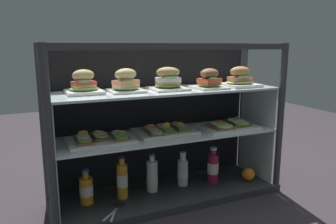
{
  "coord_description": "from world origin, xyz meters",
  "views": [
    {
      "loc": [
        -0.73,
        -1.63,
        0.87
      ],
      "look_at": [
        0.0,
        0.0,
        0.51
      ],
      "focal_mm": 35.2,
      "sensor_mm": 36.0,
      "label": 1
    }
  ],
  "objects": [
    {
      "name": "shelf_upper_glass",
      "position": [
        0.0,
        0.0,
        0.63
      ],
      "size": [
        1.26,
        0.35,
        0.01
      ],
      "primitive_type": "cube",
      "color": "silver",
      "rests_on": "riser_upper_tier"
    },
    {
      "name": "juice_bottle_front_fourth",
      "position": [
        0.12,
        0.04,
        0.13
      ],
      "size": [
        0.06,
        0.06,
        0.21
      ],
      "color": "silver",
      "rests_on": "case_base_deck"
    },
    {
      "name": "ground_plane",
      "position": [
        0.0,
        0.0,
        -0.01
      ],
      "size": [
        6.0,
        6.0,
        0.02
      ],
      "primitive_type": "cube",
      "color": "#2F292E",
      "rests_on": "ground"
    },
    {
      "name": "case_base_deck",
      "position": [
        0.0,
        0.0,
        0.02
      ],
      "size": [
        1.32,
        0.4,
        0.04
      ],
      "primitive_type": "cube",
      "color": "#2E2F32",
      "rests_on": "ground"
    },
    {
      "name": "riser_lower_tier",
      "position": [
        0.0,
        0.0,
        0.21
      ],
      "size": [
        1.24,
        0.33,
        0.33
      ],
      "color": "silver",
      "rests_on": "case_base_deck"
    },
    {
      "name": "plated_roll_sandwich_far_right",
      "position": [
        -0.23,
        0.01,
        0.68
      ],
      "size": [
        0.18,
        0.18,
        0.12
      ],
      "color": "white",
      "rests_on": "shelf_upper_glass"
    },
    {
      "name": "juice_bottle_back_center",
      "position": [
        -0.46,
        0.04,
        0.12
      ],
      "size": [
        0.07,
        0.07,
        0.19
      ],
      "color": "orange",
      "rests_on": "case_base_deck"
    },
    {
      "name": "open_sandwich_tray_center",
      "position": [
        -0.01,
        0.02,
        0.41
      ],
      "size": [
        0.34,
        0.24,
        0.06
      ],
      "color": "white",
      "rests_on": "shelf_lower_glass"
    },
    {
      "name": "plated_roll_sandwich_center",
      "position": [
        0.0,
        -0.0,
        0.68
      ],
      "size": [
        0.19,
        0.19,
        0.12
      ],
      "color": "white",
      "rests_on": "shelf_upper_glass"
    },
    {
      "name": "plated_roll_sandwich_near_left_corner",
      "position": [
        -0.45,
        0.03,
        0.68
      ],
      "size": [
        0.18,
        0.18,
        0.12
      ],
      "color": "white",
      "rests_on": "shelf_upper_glass"
    },
    {
      "name": "riser_upper_tier",
      "position": [
        0.0,
        0.0,
        0.5
      ],
      "size": [
        1.24,
        0.33,
        0.24
      ],
      "color": "silver",
      "rests_on": "shelf_lower_glass"
    },
    {
      "name": "juice_bottle_front_second",
      "position": [
        0.31,
        0.01,
        0.14
      ],
      "size": [
        0.07,
        0.07,
        0.22
      ],
      "color": "#981E40",
      "rests_on": "case_base_deck"
    },
    {
      "name": "juice_bottle_front_right_end",
      "position": [
        -0.08,
        0.04,
        0.13
      ],
      "size": [
        0.06,
        0.06,
        0.23
      ],
      "color": "white",
      "rests_on": "case_base_deck"
    },
    {
      "name": "open_sandwich_tray_far_left",
      "position": [
        0.38,
        -0.03,
        0.41
      ],
      "size": [
        0.34,
        0.24,
        0.06
      ],
      "color": "white",
      "rests_on": "shelf_lower_glass"
    },
    {
      "name": "case_frame",
      "position": [
        0.0,
        0.1,
        0.49
      ],
      "size": [
        1.32,
        0.4,
        0.89
      ],
      "color": "#333338",
      "rests_on": "ground"
    },
    {
      "name": "plated_roll_sandwich_near_right_corner",
      "position": [
        0.44,
        -0.04,
        0.68
      ],
      "size": [
        0.2,
        0.2,
        0.12
      ],
      "color": "white",
      "rests_on": "shelf_upper_glass"
    },
    {
      "name": "orange_fruit_beside_bottles",
      "position": [
        0.52,
        -0.06,
        0.08
      ],
      "size": [
        0.08,
        0.08,
        0.08
      ],
      "primitive_type": "sphere",
      "color": "orange",
      "rests_on": "case_base_deck"
    },
    {
      "name": "kitchen_scissors",
      "position": [
        -0.32,
        -0.08,
        0.04
      ],
      "size": [
        0.16,
        0.19,
        0.01
      ],
      "color": "silver",
      "rests_on": "case_base_deck"
    },
    {
      "name": "open_sandwich_tray_left_of_center",
      "position": [
        -0.38,
        0.0,
        0.41
      ],
      "size": [
        0.34,
        0.24,
        0.06
      ],
      "color": "white",
      "rests_on": "shelf_lower_glass"
    },
    {
      "name": "juice_bottle_front_middle",
      "position": [
        -0.27,
        0.02,
        0.15
      ],
      "size": [
        0.06,
        0.06,
        0.25
      ],
      "color": "gold",
      "rests_on": "case_base_deck"
    },
    {
      "name": "shelf_lower_glass",
      "position": [
        0.0,
        0.0,
        0.38
      ],
      "size": [
        1.26,
        0.35,
        0.01
      ],
      "primitive_type": "cube",
      "color": "silver",
      "rests_on": "riser_lower_tier"
    },
    {
      "name": "plated_roll_sandwich_right_of_center",
      "position": [
        0.23,
        -0.05,
        0.68
      ],
      "size": [
        0.18,
        0.18,
        0.11
      ],
      "color": "white",
      "rests_on": "shelf_upper_glass"
    }
  ]
}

